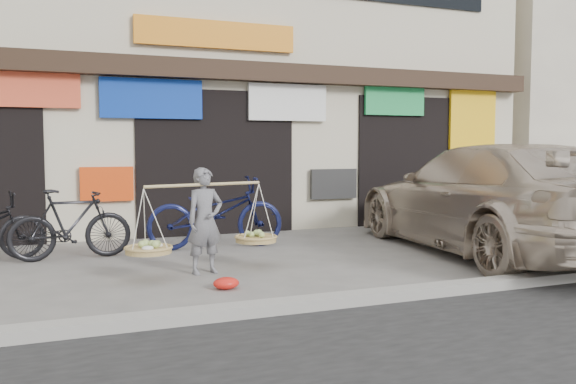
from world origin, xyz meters
name	(u,v)px	position (x,y,z in m)	size (l,w,h in m)	color
ground	(286,269)	(0.00, 0.00, 0.00)	(70.00, 70.00, 0.00)	slate
kerb	(357,298)	(0.00, -2.00, 0.06)	(70.00, 0.25, 0.12)	gray
shophouse_block	(182,68)	(0.00, 6.42, 3.45)	(14.00, 6.32, 7.00)	beige
street_vendor	(205,226)	(-1.10, 0.11, 0.63)	(2.08, 0.91, 1.38)	slate
bike_1	(71,224)	(-2.68, 1.81, 0.52)	(0.49, 1.73, 1.04)	black
bike_2	(216,213)	(-0.45, 1.97, 0.58)	(0.77, 2.21, 1.16)	#0F1339
suv	(491,199)	(3.40, -0.04, 0.84)	(3.07, 6.07, 1.69)	#C4B29D
red_bag	(226,283)	(-1.10, -0.84, 0.07)	(0.31, 0.25, 0.14)	red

